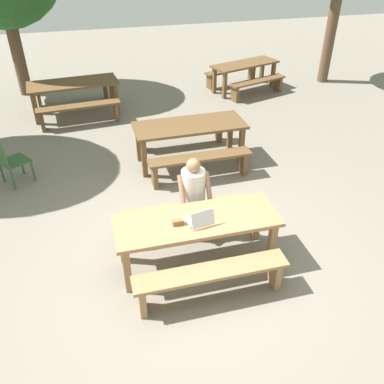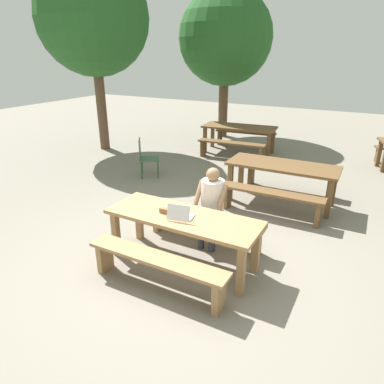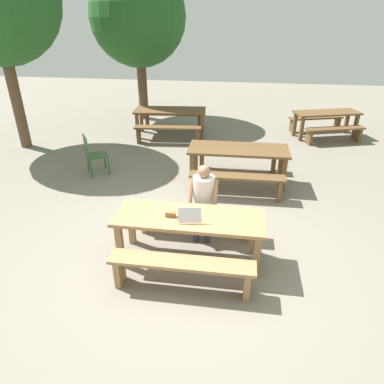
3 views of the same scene
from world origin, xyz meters
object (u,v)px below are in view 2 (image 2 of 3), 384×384
object	(u,v)px
plastic_chair	(146,157)
tree_rear	(225,38)
picnic_table_front	(183,223)
picnic_table_distant	(239,130)
tree_right	(93,19)
laptop	(181,215)
person_seated	(211,201)
picnic_table_mid	(282,170)
small_pouch	(165,210)

from	to	relation	value
plastic_chair	tree_rear	bearing A→B (deg)	-32.39
picnic_table_front	picnic_table_distant	distance (m)	5.87
tree_right	picnic_table_front	bearing A→B (deg)	-39.03
laptop	tree_right	size ratio (longest dim) A/B	0.07
person_seated	picnic_table_distant	distance (m)	5.32
picnic_table_mid	tree_rear	distance (m)	6.29
tree_right	small_pouch	bearing A→B (deg)	-40.76
plastic_chair	picnic_table_mid	world-z (taller)	plastic_chair
laptop	tree_right	bearing A→B (deg)	-49.73
person_seated	picnic_table_mid	xyz separation A→B (m)	(0.48, 2.10, -0.06)
small_pouch	tree_right	distance (m)	7.04
picnic_table_distant	picnic_table_front	bearing A→B (deg)	-81.20
laptop	plastic_chair	world-z (taller)	laptop
picnic_table_distant	laptop	bearing A→B (deg)	-81.25
laptop	person_seated	xyz separation A→B (m)	(0.11, 0.70, -0.05)
plastic_chair	picnic_table_distant	size ratio (longest dim) A/B	0.42
person_seated	tree_rear	distance (m)	7.78
small_pouch	picnic_table_mid	world-z (taller)	small_pouch
picnic_table_front	small_pouch	distance (m)	0.30
picnic_table_mid	tree_right	bearing A→B (deg)	164.81
laptop	person_seated	bearing A→B (deg)	-109.03
picnic_table_front	person_seated	xyz separation A→B (m)	(0.13, 0.62, 0.11)
tree_right	tree_rear	size ratio (longest dim) A/B	1.09
small_pouch	picnic_table_mid	bearing A→B (deg)	72.63
picnic_table_mid	tree_right	size ratio (longest dim) A/B	0.41
laptop	tree_rear	bearing A→B (deg)	-80.19
picnic_table_front	plastic_chair	size ratio (longest dim) A/B	2.35
picnic_table_distant	tree_rear	size ratio (longest dim) A/B	0.46
person_seated	picnic_table_distant	size ratio (longest dim) A/B	0.58
small_pouch	tree_rear	size ratio (longest dim) A/B	0.03
picnic_table_distant	tree_right	distance (m)	4.95
small_pouch	plastic_chair	size ratio (longest dim) A/B	0.15
small_pouch	tree_right	xyz separation A→B (m)	(-4.90, 4.22, 2.78)
picnic_table_mid	tree_right	xyz separation A→B (m)	(-5.76, 1.46, 2.88)
picnic_table_distant	small_pouch	bearing A→B (deg)	-83.74
tree_right	person_seated	bearing A→B (deg)	-34.00
picnic_table_front	laptop	bearing A→B (deg)	-79.22
plastic_chair	picnic_table_mid	xyz separation A→B (m)	(3.19, -0.01, 0.20)
tree_right	tree_rear	bearing A→B (deg)	53.34
picnic_table_distant	tree_right	xyz separation A→B (m)	(-3.72, -1.52, 2.89)
laptop	picnic_table_mid	size ratio (longest dim) A/B	0.17
picnic_table_mid	person_seated	bearing A→B (deg)	-103.87
tree_rear	plastic_chair	bearing A→B (deg)	-88.27
picnic_table_front	laptop	world-z (taller)	laptop
picnic_table_mid	tree_rear	xyz separation A→B (m)	(-3.33, 4.73, 2.46)
laptop	small_pouch	xyz separation A→B (m)	(-0.27, 0.04, -0.02)
plastic_chair	laptop	bearing A→B (deg)	-171.40
small_pouch	tree_right	bearing A→B (deg)	139.24
picnic_table_distant	tree_right	world-z (taller)	tree_right
small_pouch	tree_right	size ratio (longest dim) A/B	0.03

